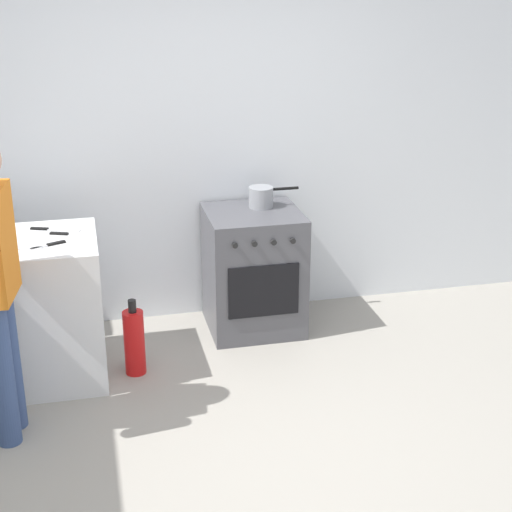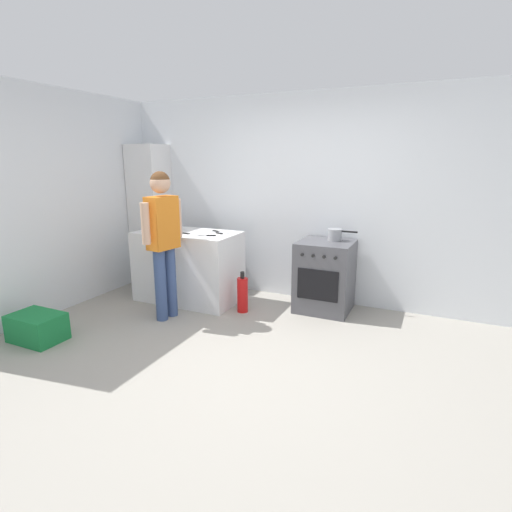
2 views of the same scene
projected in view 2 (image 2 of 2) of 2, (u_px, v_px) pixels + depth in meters
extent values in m
plane|color=gray|center=(240.00, 361.00, 3.65)|extent=(8.00, 8.00, 0.00)
cube|color=silver|center=(308.00, 199.00, 5.07)|extent=(6.00, 0.10, 2.60)
cube|color=silver|center=(60.00, 202.00, 4.75)|extent=(0.10, 3.10, 2.60)
cube|color=silver|center=(188.00, 266.00, 5.15)|extent=(1.30, 0.70, 0.90)
cube|color=#4C4C51|center=(325.00, 276.00, 4.81)|extent=(0.64, 0.60, 0.85)
cube|color=black|center=(318.00, 285.00, 4.54)|extent=(0.48, 0.01, 0.36)
cylinder|color=black|center=(311.00, 243.00, 4.66)|extent=(0.20, 0.20, 0.01)
cylinder|color=black|center=(336.00, 245.00, 4.54)|extent=(0.20, 0.20, 0.01)
cylinder|color=black|center=(317.00, 239.00, 4.87)|extent=(0.20, 0.20, 0.01)
cylinder|color=black|center=(341.00, 241.00, 4.75)|extent=(0.20, 0.20, 0.01)
cylinder|color=black|center=(302.00, 255.00, 4.53)|extent=(0.04, 0.02, 0.04)
cylinder|color=black|center=(313.00, 256.00, 4.48)|extent=(0.04, 0.02, 0.04)
cylinder|color=black|center=(324.00, 257.00, 4.43)|extent=(0.04, 0.02, 0.04)
cylinder|color=black|center=(335.00, 258.00, 4.38)|extent=(0.04, 0.02, 0.04)
cylinder|color=gray|center=(335.00, 235.00, 4.75)|extent=(0.17, 0.17, 0.14)
cylinder|color=black|center=(350.00, 232.00, 4.66)|extent=(0.18, 0.02, 0.02)
cube|color=silver|center=(224.00, 233.00, 4.97)|extent=(0.20, 0.10, 0.01)
cube|color=black|center=(216.00, 231.00, 5.08)|extent=(0.11, 0.06, 0.01)
cube|color=silver|center=(213.00, 232.00, 5.01)|extent=(0.14, 0.08, 0.01)
cube|color=black|center=(219.00, 233.00, 4.93)|extent=(0.11, 0.06, 0.01)
cube|color=silver|center=(196.00, 235.00, 4.82)|extent=(0.22, 0.07, 0.01)
cube|color=black|center=(186.00, 233.00, 4.91)|extent=(0.11, 0.04, 0.01)
cube|color=silver|center=(202.00, 236.00, 4.79)|extent=(0.10, 0.06, 0.01)
cube|color=black|center=(211.00, 235.00, 4.78)|extent=(0.11, 0.07, 0.01)
cylinder|color=#384C7A|center=(161.00, 285.00, 4.50)|extent=(0.13, 0.13, 0.82)
cylinder|color=#384C7A|center=(171.00, 282.00, 4.63)|extent=(0.13, 0.13, 0.82)
cube|color=orange|center=(162.00, 223.00, 4.40)|extent=(0.25, 0.37, 0.58)
cylinder|color=tan|center=(145.00, 224.00, 4.20)|extent=(0.09, 0.09, 0.44)
cylinder|color=tan|center=(178.00, 218.00, 4.59)|extent=(0.09, 0.09, 0.44)
sphere|color=tan|center=(160.00, 183.00, 4.29)|extent=(0.22, 0.22, 0.22)
sphere|color=brown|center=(160.00, 181.00, 4.29)|extent=(0.21, 0.21, 0.21)
cylinder|color=red|center=(243.00, 295.00, 4.78)|extent=(0.13, 0.13, 0.42)
cylinder|color=black|center=(242.00, 275.00, 4.73)|extent=(0.05, 0.05, 0.08)
cube|color=#197238|center=(37.00, 327.00, 4.03)|extent=(0.52, 0.36, 0.28)
cube|color=silver|center=(151.00, 215.00, 5.83)|extent=(0.48, 0.44, 2.00)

